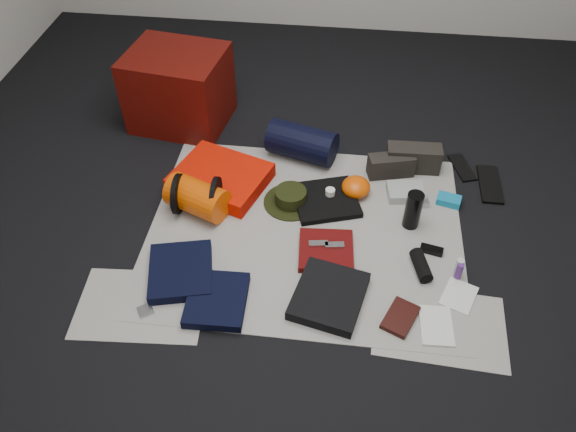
# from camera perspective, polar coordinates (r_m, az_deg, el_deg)

# --- Properties ---
(floor) EXTENTS (4.50, 4.50, 0.02)m
(floor) POSITION_cam_1_polar(r_m,az_deg,el_deg) (2.91, 1.73, -1.72)
(floor) COLOR black
(floor) RESTS_ON ground
(newspaper_mat) EXTENTS (1.60, 1.30, 0.01)m
(newspaper_mat) POSITION_cam_1_polar(r_m,az_deg,el_deg) (2.90, 1.73, -1.55)
(newspaper_mat) COLOR #B0ADA3
(newspaper_mat) RESTS_ON floor
(newspaper_sheet_front_left) EXTENTS (0.61, 0.44, 0.00)m
(newspaper_sheet_front_left) POSITION_cam_1_polar(r_m,az_deg,el_deg) (2.69, -14.68, -8.72)
(newspaper_sheet_front_left) COLOR #B0ADA3
(newspaper_sheet_front_left) RESTS_ON floor
(newspaper_sheet_front_right) EXTENTS (0.60, 0.43, 0.00)m
(newspaper_sheet_front_right) POSITION_cam_1_polar(r_m,az_deg,el_deg) (2.63, 15.12, -10.69)
(newspaper_sheet_front_right) COLOR #B0ADA3
(newspaper_sheet_front_right) RESTS_ON floor
(red_cabinet) EXTENTS (0.62, 0.54, 0.47)m
(red_cabinet) POSITION_cam_1_polar(r_m,az_deg,el_deg) (3.57, -11.03, 12.59)
(red_cabinet) COLOR #4C0A05
(red_cabinet) RESTS_ON floor
(sleeping_pad) EXTENTS (0.59, 0.53, 0.09)m
(sleeping_pad) POSITION_cam_1_polar(r_m,az_deg,el_deg) (3.15, -6.85, 3.89)
(sleeping_pad) COLOR red
(sleeping_pad) RESTS_ON newspaper_mat
(stuff_sack) EXTENTS (0.36, 0.29, 0.19)m
(stuff_sack) POSITION_cam_1_polar(r_m,az_deg,el_deg) (2.97, -9.19, 1.85)
(stuff_sack) COLOR #CD4503
(stuff_sack) RESTS_ON newspaper_mat
(sack_strap_left) EXTENTS (0.02, 0.22, 0.22)m
(sack_strap_left) POSITION_cam_1_polar(r_m,az_deg,el_deg) (2.99, -11.08, 2.21)
(sack_strap_left) COLOR black
(sack_strap_left) RESTS_ON newspaper_mat
(sack_strap_right) EXTENTS (0.03, 0.22, 0.22)m
(sack_strap_right) POSITION_cam_1_polar(r_m,az_deg,el_deg) (2.94, -7.34, 1.92)
(sack_strap_right) COLOR black
(sack_strap_right) RESTS_ON newspaper_mat
(navy_duffel) EXTENTS (0.43, 0.31, 0.20)m
(navy_duffel) POSITION_cam_1_polar(r_m,az_deg,el_deg) (3.27, 1.43, 7.47)
(navy_duffel) COLOR black
(navy_duffel) RESTS_ON newspaper_mat
(boonie_brim) EXTENTS (0.31, 0.31, 0.01)m
(boonie_brim) POSITION_cam_1_polar(r_m,az_deg,el_deg) (3.04, 0.27, 1.45)
(boonie_brim) COLOR black
(boonie_brim) RESTS_ON newspaper_mat
(boonie_crown) EXTENTS (0.17, 0.17, 0.08)m
(boonie_crown) POSITION_cam_1_polar(r_m,az_deg,el_deg) (3.01, 0.28, 2.02)
(boonie_crown) COLOR black
(boonie_crown) RESTS_ON boonie_brim
(hiking_boot_left) EXTENTS (0.27, 0.16, 0.13)m
(hiking_boot_left) POSITION_cam_1_polar(r_m,az_deg,el_deg) (3.23, 10.42, 5.08)
(hiking_boot_left) COLOR black
(hiking_boot_left) RESTS_ON newspaper_mat
(hiking_boot_right) EXTENTS (0.31, 0.12, 0.15)m
(hiking_boot_right) POSITION_cam_1_polar(r_m,az_deg,el_deg) (3.28, 12.61, 5.76)
(hiking_boot_right) COLOR black
(hiking_boot_right) RESTS_ON newspaper_mat
(flip_flop_left) EXTENTS (0.15, 0.25, 0.01)m
(flip_flop_left) POSITION_cam_1_polar(r_m,az_deg,el_deg) (3.41, 17.27, 4.71)
(flip_flop_left) COLOR black
(flip_flop_left) RESTS_ON floor
(flip_flop_right) EXTENTS (0.12, 0.31, 0.02)m
(flip_flop_right) POSITION_cam_1_polar(r_m,az_deg,el_deg) (3.34, 19.81, 3.05)
(flip_flop_right) COLOR black
(flip_flop_right) RESTS_ON floor
(trousers_navy_a) EXTENTS (0.36, 0.39, 0.05)m
(trousers_navy_a) POSITION_cam_1_polar(r_m,az_deg,el_deg) (2.73, -10.84, -5.55)
(trousers_navy_a) COLOR black
(trousers_navy_a) RESTS_ON newspaper_mat
(trousers_navy_b) EXTENTS (0.28, 0.31, 0.05)m
(trousers_navy_b) POSITION_cam_1_polar(r_m,az_deg,el_deg) (2.60, -7.24, -8.45)
(trousers_navy_b) COLOR black
(trousers_navy_b) RESTS_ON newspaper_mat
(trousers_charcoal) EXTENTS (0.37, 0.41, 0.05)m
(trousers_charcoal) POSITION_cam_1_polar(r_m,az_deg,el_deg) (2.60, 4.19, -8.10)
(trousers_charcoal) COLOR black
(trousers_charcoal) RESTS_ON newspaper_mat
(black_tshirt) EXTENTS (0.41, 0.40, 0.03)m
(black_tshirt) POSITION_cam_1_polar(r_m,az_deg,el_deg) (3.04, 3.86, 1.63)
(black_tshirt) COLOR black
(black_tshirt) RESTS_ON newspaper_mat
(red_shirt) EXTENTS (0.29, 0.29, 0.04)m
(red_shirt) POSITION_cam_1_polar(r_m,az_deg,el_deg) (2.78, 3.88, -3.54)
(red_shirt) COLOR #4F0908
(red_shirt) RESTS_ON newspaper_mat
(orange_stuff_sack) EXTENTS (0.18, 0.18, 0.10)m
(orange_stuff_sack) POSITION_cam_1_polar(r_m,az_deg,el_deg) (3.08, 6.91, 2.94)
(orange_stuff_sack) COLOR #CD4503
(orange_stuff_sack) RESTS_ON newspaper_mat
(first_aid_pouch) EXTENTS (0.21, 0.17, 0.05)m
(first_aid_pouch) POSITION_cam_1_polar(r_m,az_deg,el_deg) (3.13, 11.87, 2.39)
(first_aid_pouch) COLOR gray
(first_aid_pouch) RESTS_ON newspaper_mat
(water_bottle) EXTENTS (0.09, 0.09, 0.21)m
(water_bottle) POSITION_cam_1_polar(r_m,az_deg,el_deg) (2.92, 12.59, 0.59)
(water_bottle) COLOR black
(water_bottle) RESTS_ON newspaper_mat
(speaker) EXTENTS (0.11, 0.18, 0.07)m
(speaker) POSITION_cam_1_polar(r_m,az_deg,el_deg) (2.77, 13.37, -4.91)
(speaker) COLOR black
(speaker) RESTS_ON newspaper_mat
(compact_camera) EXTENTS (0.10, 0.07, 0.03)m
(compact_camera) POSITION_cam_1_polar(r_m,az_deg,el_deg) (3.10, 13.28, 1.30)
(compact_camera) COLOR #B1B1B6
(compact_camera) RESTS_ON newspaper_mat
(cyan_case) EXTENTS (0.14, 0.11, 0.04)m
(cyan_case) POSITION_cam_1_polar(r_m,az_deg,el_deg) (3.15, 16.01, 1.56)
(cyan_case) COLOR #10739E
(cyan_case) RESTS_ON newspaper_mat
(toiletry_purple) EXTENTS (0.03, 0.03, 0.10)m
(toiletry_purple) POSITION_cam_1_polar(r_m,az_deg,el_deg) (2.77, 16.97, -5.40)
(toiletry_purple) COLOR #4D2371
(toiletry_purple) RESTS_ON newspaper_mat
(toiletry_clear) EXTENTS (0.04, 0.04, 0.10)m
(toiletry_clear) POSITION_cam_1_polar(r_m,az_deg,el_deg) (2.79, 16.94, -5.01)
(toiletry_clear) COLOR #B3B8B4
(toiletry_clear) RESTS_ON newspaper_mat
(paperback_book) EXTENTS (0.19, 0.22, 0.03)m
(paperback_book) POSITION_cam_1_polar(r_m,az_deg,el_deg) (2.59, 11.33, -10.07)
(paperback_book) COLOR black
(paperback_book) RESTS_ON newspaper_mat
(map_booklet) EXTENTS (0.15, 0.21, 0.01)m
(map_booklet) POSITION_cam_1_polar(r_m,az_deg,el_deg) (2.61, 14.84, -10.72)
(map_booklet) COLOR silver
(map_booklet) RESTS_ON newspaper_mat
(map_printout) EXTENTS (0.20, 0.22, 0.01)m
(map_printout) POSITION_cam_1_polar(r_m,az_deg,el_deg) (2.74, 16.97, -7.75)
(map_printout) COLOR silver
(map_printout) RESTS_ON newspaper_mat
(sunglasses) EXTENTS (0.12, 0.07, 0.03)m
(sunglasses) POSITION_cam_1_polar(r_m,az_deg,el_deg) (2.88, 14.38, -3.36)
(sunglasses) COLOR black
(sunglasses) RESTS_ON newspaper_mat
(key_cluster) EXTENTS (0.09, 0.09, 0.01)m
(key_cluster) POSITION_cam_1_polar(r_m,az_deg,el_deg) (2.65, -14.26, -9.29)
(key_cluster) COLOR #B1B1B6
(key_cluster) RESTS_ON newspaper_mat
(tape_roll) EXTENTS (0.05, 0.05, 0.04)m
(tape_roll) POSITION_cam_1_polar(r_m,az_deg,el_deg) (3.04, 4.31, 2.45)
(tape_roll) COLOR silver
(tape_roll) RESTS_ON black_tshirt
(energy_bar_a) EXTENTS (0.10, 0.05, 0.01)m
(energy_bar_a) POSITION_cam_1_polar(r_m,az_deg,el_deg) (2.78, 3.11, -2.82)
(energy_bar_a) COLOR #B1B1B6
(energy_bar_a) RESTS_ON red_shirt
(energy_bar_b) EXTENTS (0.10, 0.05, 0.01)m
(energy_bar_b) POSITION_cam_1_polar(r_m,az_deg,el_deg) (2.78, 4.76, -2.97)
(energy_bar_b) COLOR #B1B1B6
(energy_bar_b) RESTS_ON red_shirt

